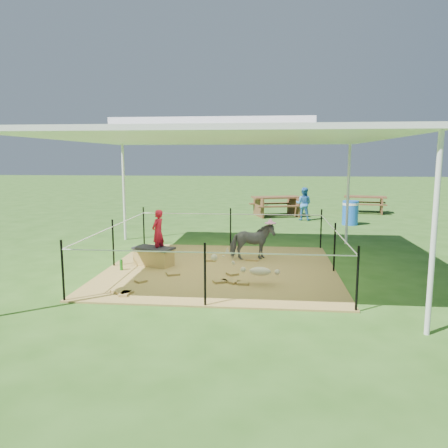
# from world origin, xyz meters

# --- Properties ---
(ground) EXTENTS (90.00, 90.00, 0.00)m
(ground) POSITION_xyz_m (0.00, 0.00, 0.00)
(ground) COLOR #2D5919
(ground) RESTS_ON ground
(hay_patch) EXTENTS (4.60, 4.60, 0.03)m
(hay_patch) POSITION_xyz_m (0.00, 0.00, 0.01)
(hay_patch) COLOR brown
(hay_patch) RESTS_ON ground
(canopy_tent) EXTENTS (6.30, 6.30, 2.90)m
(canopy_tent) POSITION_xyz_m (0.00, 0.00, 2.69)
(canopy_tent) COLOR silver
(canopy_tent) RESTS_ON ground
(rope_fence) EXTENTS (4.54, 4.54, 1.00)m
(rope_fence) POSITION_xyz_m (0.00, -0.00, 0.64)
(rope_fence) COLOR black
(rope_fence) RESTS_ON ground
(straw_bale) EXTENTS (0.86, 0.62, 0.34)m
(straw_bale) POSITION_xyz_m (-1.42, 0.10, 0.20)
(straw_bale) COLOR olive
(straw_bale) RESTS_ON hay_patch
(dark_cloth) EXTENTS (0.92, 0.68, 0.04)m
(dark_cloth) POSITION_xyz_m (-1.42, 0.10, 0.39)
(dark_cloth) COLOR black
(dark_cloth) RESTS_ON straw_bale
(woman) EXTENTS (0.32, 0.39, 0.93)m
(woman) POSITION_xyz_m (-1.32, 0.10, 0.84)
(woman) COLOR #A71024
(woman) RESTS_ON straw_bale
(green_bottle) EXTENTS (0.08, 0.08, 0.21)m
(green_bottle) POSITION_xyz_m (-1.97, -0.35, 0.14)
(green_bottle) COLOR #1C7219
(green_bottle) RESTS_ON hay_patch
(pony) EXTENTS (1.03, 0.67, 0.80)m
(pony) POSITION_xyz_m (0.60, 0.84, 0.43)
(pony) COLOR #4C4D51
(pony) RESTS_ON hay_patch
(pink_hat) EXTENTS (0.25, 0.25, 0.12)m
(pink_hat) POSITION_xyz_m (0.60, 0.84, 0.89)
(pink_hat) COLOR pink
(pink_hat) RESTS_ON pony
(foal) EXTENTS (1.00, 0.60, 0.54)m
(foal) POSITION_xyz_m (0.81, -1.07, 0.30)
(foal) COLOR #C7B292
(foal) RESTS_ON hay_patch
(trash_barrel) EXTENTS (0.58, 0.58, 0.82)m
(trash_barrel) POSITION_xyz_m (3.71, 6.38, 0.41)
(trash_barrel) COLOR blue
(trash_barrel) RESTS_ON ground
(picnic_table_near) EXTENTS (2.14, 1.81, 0.76)m
(picnic_table_near) POSITION_xyz_m (1.25, 8.39, 0.38)
(picnic_table_near) COLOR brown
(picnic_table_near) RESTS_ON ground
(picnic_table_far) EXTENTS (1.85, 1.48, 0.69)m
(picnic_table_far) POSITION_xyz_m (4.90, 9.76, 0.34)
(picnic_table_far) COLOR #54361C
(picnic_table_far) RESTS_ON ground
(distant_person) EXTENTS (0.69, 0.60, 1.20)m
(distant_person) POSITION_xyz_m (2.22, 7.33, 0.60)
(distant_person) COLOR #357BC7
(distant_person) RESTS_ON ground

